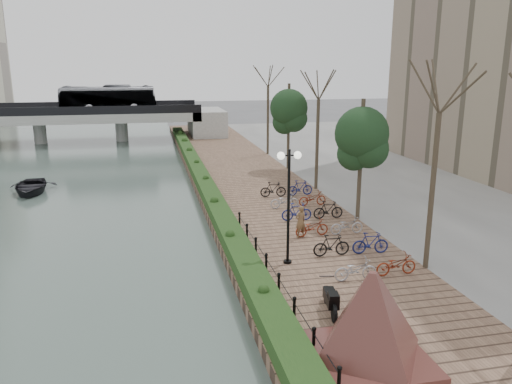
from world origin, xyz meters
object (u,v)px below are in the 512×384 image
object	(u,v)px
granite_monument	(370,316)
motorcycle	(330,298)
pedestrian	(300,221)
boat	(30,186)
lamppost	(289,182)

from	to	relation	value
granite_monument	motorcycle	distance (m)	2.98
pedestrian	boat	distance (m)	20.83
lamppost	boat	distance (m)	22.30
motorcycle	granite_monument	bearing A→B (deg)	-79.05
granite_monument	motorcycle	world-z (taller)	granite_monument
motorcycle	pedestrian	world-z (taller)	pedestrian
lamppost	pedestrian	bearing A→B (deg)	63.63
motorcycle	boat	distance (m)	25.84
lamppost	pedestrian	size ratio (longest dim) A/B	3.06
boat	granite_monument	bearing A→B (deg)	-63.68
granite_monument	lamppost	bearing A→B (deg)	92.28
lamppost	boat	xyz separation A→B (m)	(-13.74, 17.20, -3.55)
granite_monument	motorcycle	size ratio (longest dim) A/B	2.52
lamppost	motorcycle	size ratio (longest dim) A/B	2.92
pedestrian	lamppost	bearing A→B (deg)	44.23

